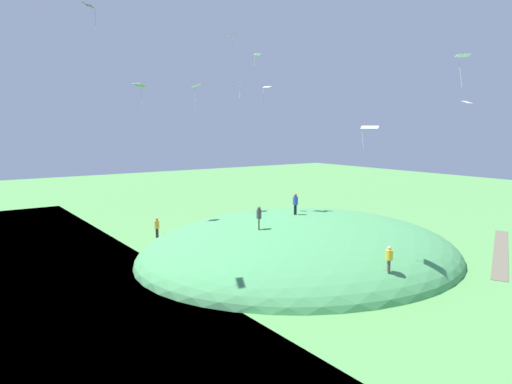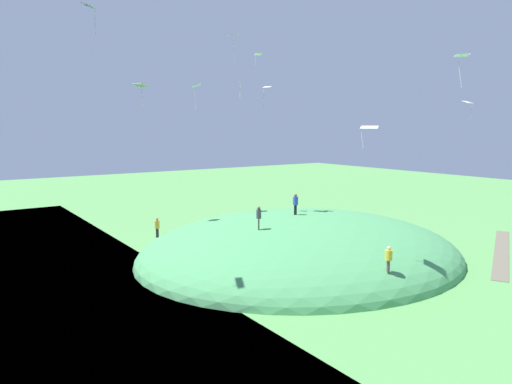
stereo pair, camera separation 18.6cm
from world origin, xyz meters
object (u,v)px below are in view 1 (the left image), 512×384
Objects in this scene: kite_9 at (196,86)px; kite_2 at (140,86)px; kite_0 at (239,84)px; kite_6 at (463,57)px; kite_3 at (369,128)px; kite_1 at (232,36)px; person_on_hilltop at (259,215)px; kite_4 at (90,7)px; kite_8 at (266,89)px; person_walking_path at (295,202)px; kite_5 at (467,103)px; mooring_post at (179,266)px; person_watching_kites at (389,256)px; person_with_child at (157,225)px; kite_7 at (257,55)px.

kite_2 is at bearing 174.77° from kite_9.
kite_6 is at bearing -84.07° from kite_0.
kite_6 is at bearing -81.37° from kite_3.
kite_9 is at bearing 128.48° from kite_1.
kite_0 is 8.11m from kite_2.
kite_4 reaches higher than person_on_hilltop.
kite_0 is 2.46m from kite_8.
kite_8 is at bearing -39.80° from person_walking_path.
kite_2 is 1.44× the size of kite_5.
person_watching_kites is at bearing -53.71° from mooring_post.
person_with_child is 21.41m from kite_7.
kite_6 is (0.85, -5.58, 3.78)m from kite_3.
person_watching_kites is at bearing 55.62° from person_on_hilltop.
kite_6 is at bearing 126.25° from person_walking_path.
kite_5 is 1.21× the size of mooring_post.
kite_3 is 0.85× the size of kite_6.
kite_1 is (1.85, 6.47, 13.98)m from person_on_hilltop.
kite_0 is 0.57× the size of kite_1.
person_on_hilltop is at bearing -61.91° from kite_2.
kite_5 is 0.79× the size of kite_6.
kite_7 is (4.31, 11.66, 13.74)m from person_walking_path.
person_watching_kites is 18.50m from kite_8.
kite_8 reaches higher than person_walking_path.
kite_7 is at bearing 37.06° from mooring_post.
kite_0 is at bearing 26.97° from kite_4.
person_watching_kites is at bearing -169.75° from kite_5.
mooring_post is at bearing -150.94° from kite_1.
kite_2 is at bearing 57.10° from kite_4.
kite_9 is at bearing 45.07° from person_watching_kites.
kite_6 reaches higher than kite_5.
kite_0 is 0.68× the size of kite_8.
person_with_child is 11.66m from kite_2.
person_walking_path is at bearing 147.34° from person_on_hilltop.
kite_8 is (16.47, 6.34, -3.11)m from kite_4.
kite_1 is at bearing -51.52° from kite_9.
kite_1 is at bearing -13.74° from person_walking_path.
kite_2 reaches higher than person_watching_kites.
kite_8 is at bearing -21.58° from kite_0.
kite_6 is at bearing -57.86° from mooring_post.
person_with_child is 1.01× the size of kite_6.
kite_7 reaches higher than kite_3.
person_watching_kites reaches higher than mooring_post.
kite_4 is (-7.75, -10.19, 14.67)m from person_with_child.
person_on_hilltop is 16.93m from kite_6.
kite_1 is 19.42m from kite_5.
mooring_post is at bearing -153.89° from kite_0.
kite_5 is at bearing -41.17° from kite_2.
kite_9 is at bearing -13.03° from person_walking_path.
person_on_hilltop is at bearing -124.73° from kite_7.
person_walking_path reaches higher than mooring_post.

